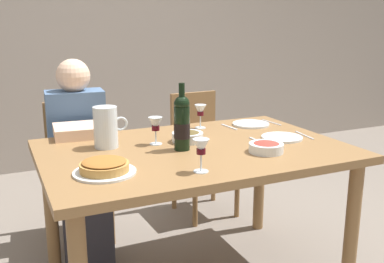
# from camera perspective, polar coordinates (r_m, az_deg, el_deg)

# --- Properties ---
(back_wall) EXTENTS (8.00, 0.10, 2.80)m
(back_wall) POSITION_cam_1_polar(r_m,az_deg,el_deg) (4.39, -13.10, 13.97)
(back_wall) COLOR #A3998E
(back_wall) RESTS_ON ground
(dining_table) EXTENTS (1.50, 1.00, 0.76)m
(dining_table) POSITION_cam_1_polar(r_m,az_deg,el_deg) (2.24, 0.36, -4.32)
(dining_table) COLOR olive
(dining_table) RESTS_ON ground
(wine_bottle) EXTENTS (0.08, 0.08, 0.33)m
(wine_bottle) POSITION_cam_1_polar(r_m,az_deg,el_deg) (2.15, -1.31, 1.14)
(wine_bottle) COLOR black
(wine_bottle) RESTS_ON dining_table
(water_pitcher) EXTENTS (0.17, 0.12, 0.21)m
(water_pitcher) POSITION_cam_1_polar(r_m,az_deg,el_deg) (2.24, -11.01, 0.25)
(water_pitcher) COLOR silver
(water_pitcher) RESTS_ON dining_table
(baked_tart) EXTENTS (0.26, 0.26, 0.06)m
(baked_tart) POSITION_cam_1_polar(r_m,az_deg,el_deg) (1.87, -11.20, -4.50)
(baked_tart) COLOR silver
(baked_tart) RESTS_ON dining_table
(salad_bowl) EXTENTS (0.17, 0.17, 0.05)m
(salad_bowl) POSITION_cam_1_polar(r_m,az_deg,el_deg) (2.16, 9.52, -1.96)
(salad_bowl) COLOR silver
(salad_bowl) RESTS_ON dining_table
(olive_bowl) EXTENTS (0.16, 0.16, 0.06)m
(olive_bowl) POSITION_cam_1_polar(r_m,az_deg,el_deg) (2.32, -0.57, -0.59)
(olive_bowl) COLOR silver
(olive_bowl) RESTS_ON dining_table
(wine_glass_left_diner) EXTENTS (0.07, 0.07, 0.14)m
(wine_glass_left_diner) POSITION_cam_1_polar(r_m,az_deg,el_deg) (2.26, -4.71, 0.79)
(wine_glass_left_diner) COLOR silver
(wine_glass_left_diner) RESTS_ON dining_table
(wine_glass_right_diner) EXTENTS (0.07, 0.07, 0.14)m
(wine_glass_right_diner) POSITION_cam_1_polar(r_m,az_deg,el_deg) (1.83, 1.17, -2.20)
(wine_glass_right_diner) COLOR silver
(wine_glass_right_diner) RESTS_ON dining_table
(wine_glass_centre) EXTENTS (0.07, 0.07, 0.14)m
(wine_glass_centre) POSITION_cam_1_polar(r_m,az_deg,el_deg) (2.60, 1.09, 2.58)
(wine_glass_centre) COLOR silver
(wine_glass_centre) RESTS_ON dining_table
(dinner_plate_left_setting) EXTENTS (0.22, 0.22, 0.01)m
(dinner_plate_left_setting) POSITION_cam_1_polar(r_m,az_deg,el_deg) (2.43, 11.49, -0.76)
(dinner_plate_left_setting) COLOR silver
(dinner_plate_left_setting) RESTS_ON dining_table
(dinner_plate_right_setting) EXTENTS (0.22, 0.22, 0.01)m
(dinner_plate_right_setting) POSITION_cam_1_polar(r_m,az_deg,el_deg) (2.72, 7.58, 0.96)
(dinner_plate_right_setting) COLOR silver
(dinner_plate_right_setting) RESTS_ON dining_table
(fork_left_setting) EXTENTS (0.01, 0.16, 0.00)m
(fork_left_setting) POSITION_cam_1_polar(r_m,az_deg,el_deg) (2.35, 8.51, -1.23)
(fork_left_setting) COLOR silver
(fork_left_setting) RESTS_ON dining_table
(knife_left_setting) EXTENTS (0.03, 0.18, 0.00)m
(knife_left_setting) POSITION_cam_1_polar(r_m,az_deg,el_deg) (2.52, 14.25, -0.47)
(knife_left_setting) COLOR silver
(knife_left_setting) RESTS_ON dining_table
(knife_right_setting) EXTENTS (0.03, 0.18, 0.00)m
(knife_right_setting) POSITION_cam_1_polar(r_m,az_deg,el_deg) (2.80, 10.19, 1.17)
(knife_right_setting) COLOR silver
(knife_right_setting) RESTS_ON dining_table
(spoon_right_setting) EXTENTS (0.03, 0.16, 0.00)m
(spoon_right_setting) POSITION_cam_1_polar(r_m,az_deg,el_deg) (2.64, 4.82, 0.59)
(spoon_right_setting) COLOR silver
(spoon_right_setting) RESTS_ON dining_table
(chair_left) EXTENTS (0.43, 0.43, 0.87)m
(chair_left) POSITION_cam_1_polar(r_m,az_deg,el_deg) (2.97, -14.65, -3.64)
(chair_left) COLOR olive
(chair_left) RESTS_ON ground
(diner_left) EXTENTS (0.36, 0.52, 1.16)m
(diner_left) POSITION_cam_1_polar(r_m,az_deg,el_deg) (2.71, -14.24, -2.66)
(diner_left) COLOR #4C6B93
(diner_left) RESTS_ON ground
(chair_right) EXTENTS (0.42, 0.42, 0.87)m
(chair_right) POSITION_cam_1_polar(r_m,az_deg,el_deg) (3.24, 1.01, -1.74)
(chair_right) COLOR olive
(chair_right) RESTS_ON ground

